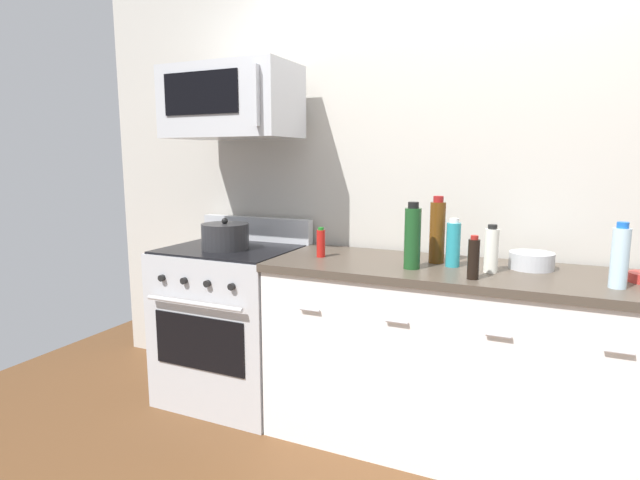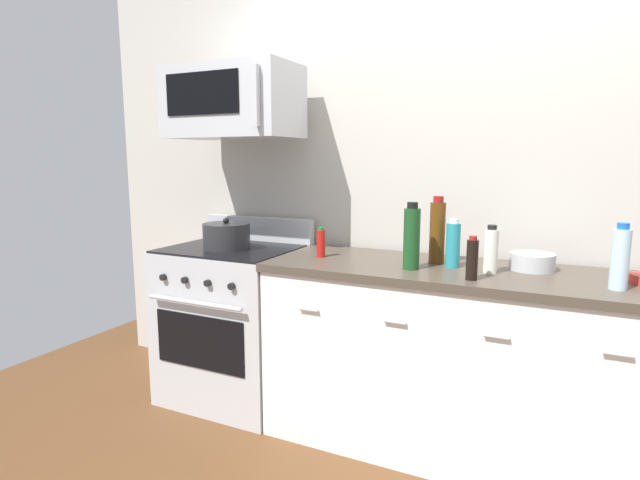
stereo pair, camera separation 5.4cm
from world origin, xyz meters
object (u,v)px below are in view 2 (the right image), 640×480
object	(u,v)px
bottle_dish_soap	(453,244)
bottle_vinegar_white	(491,250)
range_oven	(234,321)
bottle_wine_amber	(437,232)
bowl_steel_prep	(532,261)
microwave	(233,102)
bottle_wine_green	(412,238)
bottle_water_clear	(620,258)
bottle_soy_sauce_dark	(472,259)
stockpot	(226,236)
bottle_hot_sauce_red	(321,243)

from	to	relation	value
bottle_dish_soap	bottle_vinegar_white	world-z (taller)	bottle_dish_soap
range_oven	bottle_wine_amber	size ratio (longest dim) A/B	3.20
bowl_steel_prep	microwave	bearing A→B (deg)	-177.40
bottle_wine_amber	bottle_wine_green	distance (m)	0.20
bowl_steel_prep	bottle_water_clear	bearing A→B (deg)	-35.93
bottle_soy_sauce_dark	bottle_wine_amber	bearing A→B (deg)	127.47
bottle_soy_sauce_dark	stockpot	distance (m)	1.40
bottle_vinegar_white	bowl_steel_prep	bearing A→B (deg)	43.01
bottle_soy_sauce_dark	bottle_dish_soap	size ratio (longest dim) A/B	0.82
bottle_hot_sauce_red	bowl_steel_prep	world-z (taller)	bottle_hot_sauce_red
stockpot	bowl_steel_prep	bearing A→B (deg)	6.05
bottle_wine_amber	bottle_dish_soap	bearing A→B (deg)	-32.77
bottle_soy_sauce_dark	bottle_water_clear	bearing A→B (deg)	8.78
bottle_wine_green	stockpot	xyz separation A→B (m)	(-1.10, 0.06, -0.07)
bottle_water_clear	bowl_steel_prep	world-z (taller)	bottle_water_clear
bottle_soy_sauce_dark	bottle_hot_sauce_red	bearing A→B (deg)	167.53
bottle_wine_amber	bowl_steel_prep	xyz separation A→B (m)	(0.44, 0.04, -0.12)
bottle_wine_amber	bottle_hot_sauce_red	bearing A→B (deg)	-169.98
bottle_hot_sauce_red	stockpot	xyz separation A→B (m)	(-0.59, -0.02, 0.00)
microwave	bottle_wine_green	distance (m)	1.30
microwave	bottle_wine_green	bearing A→B (deg)	-7.97
bottle_soy_sauce_dark	stockpot	size ratio (longest dim) A/B	0.71
microwave	stockpot	distance (m)	0.76
bottle_water_clear	bottle_vinegar_white	distance (m)	0.51
bottle_wine_amber	bottle_water_clear	bearing A→B (deg)	-14.30
bottle_soy_sauce_dark	bottle_dish_soap	xyz separation A→B (m)	(-0.13, 0.22, 0.02)
bowl_steel_prep	stockpot	distance (m)	1.63
bottle_wine_amber	bottle_wine_green	size ratio (longest dim) A/B	1.06
bottle_water_clear	bottle_hot_sauce_red	bearing A→B (deg)	176.11
bottle_wine_amber	stockpot	size ratio (longest dim) A/B	1.24
bottle_vinegar_white	stockpot	xyz separation A→B (m)	(-1.45, -0.01, -0.03)
range_oven	bowl_steel_prep	world-z (taller)	range_oven
bottle_dish_soap	bottle_water_clear	distance (m)	0.69
bottle_soy_sauce_dark	bottle_hot_sauce_red	xyz separation A→B (m)	(-0.80, 0.18, -0.02)
bottle_wine_green	bottle_vinegar_white	world-z (taller)	bottle_wine_green
bowl_steel_prep	bottle_vinegar_white	bearing A→B (deg)	-136.99
range_oven	bowl_steel_prep	bearing A→B (deg)	4.18
bottle_dish_soap	bottle_hot_sauce_red	bearing A→B (deg)	-176.12
bottle_soy_sauce_dark	bottle_vinegar_white	bearing A→B (deg)	71.87
bottle_dish_soap	bottle_vinegar_white	distance (m)	0.19
range_oven	bottle_wine_green	bearing A→B (deg)	-5.67
bowl_steel_prep	bottle_hot_sauce_red	bearing A→B (deg)	-171.84
bottle_dish_soap	bottle_vinegar_white	xyz separation A→B (m)	(0.18, -0.06, -0.01)
bottle_wine_amber	microwave	bearing A→B (deg)	-178.54
bottle_dish_soap	bottle_vinegar_white	size ratio (longest dim) A/B	1.06
bowl_steel_prep	stockpot	size ratio (longest dim) A/B	0.76
bottle_wine_green	stockpot	size ratio (longest dim) A/B	1.18
bottle_water_clear	stockpot	xyz separation A→B (m)	(-1.95, 0.07, -0.05)
range_oven	bottle_soy_sauce_dark	size ratio (longest dim) A/B	5.59
microwave	bottle_water_clear	distance (m)	2.08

